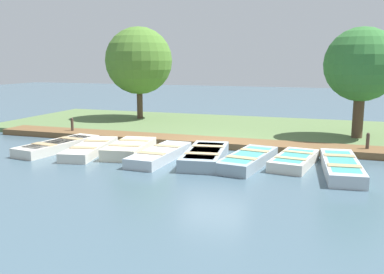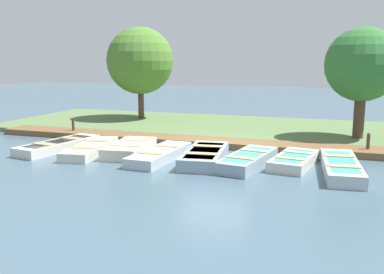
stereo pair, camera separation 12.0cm
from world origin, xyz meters
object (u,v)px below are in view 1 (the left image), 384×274
object	(u,v)px
rowboat_0	(58,145)
rowboat_7	(341,166)
rowboat_2	(130,148)
mooring_post_near	(72,127)
rowboat_5	(248,159)
rowboat_6	(294,160)
mooring_post_far	(368,144)
rowboat_4	(205,156)
park_tree_left	(362,65)
rowboat_1	(90,148)
park_tree_far_left	(139,61)
rowboat_3	(160,154)

from	to	relation	value
rowboat_0	rowboat_7	bearing A→B (deg)	98.62
rowboat_2	rowboat_7	distance (m)	7.19
rowboat_7	mooring_post_near	bearing A→B (deg)	-109.74
rowboat_0	rowboat_5	distance (m)	7.22
rowboat_6	mooring_post_far	size ratio (longest dim) A/B	3.30
rowboat_2	rowboat_0	bearing A→B (deg)	-93.19
mooring_post_near	mooring_post_far	xyz separation A→B (m)	(0.00, 12.17, 0.00)
rowboat_4	park_tree_left	size ratio (longest dim) A/B	0.73
rowboat_1	park_tree_left	distance (m)	11.05
rowboat_5	mooring_post_near	bearing A→B (deg)	-99.80
mooring_post_near	rowboat_1	bearing A→B (deg)	43.54
rowboat_7	park_tree_far_left	distance (m)	13.34
rowboat_3	rowboat_7	size ratio (longest dim) A/B	0.92
rowboat_1	park_tree_left	xyz separation A→B (m)	(-5.33, 9.22, 2.96)
rowboat_6	mooring_post_near	bearing A→B (deg)	-95.16
rowboat_1	rowboat_3	bearing A→B (deg)	76.52
rowboat_4	park_tree_far_left	xyz separation A→B (m)	(-7.75, -6.12, 3.08)
rowboat_0	park_tree_left	xyz separation A→B (m)	(-5.27, 10.64, 2.96)
rowboat_0	mooring_post_far	distance (m)	11.26
rowboat_2	mooring_post_far	world-z (taller)	mooring_post_far
park_tree_far_left	park_tree_left	distance (m)	11.27
rowboat_5	park_tree_far_left	xyz separation A→B (m)	(-7.78, -7.56, 3.10)
rowboat_5	park_tree_far_left	bearing A→B (deg)	-127.37
rowboat_2	rowboat_3	size ratio (longest dim) A/B	0.85
rowboat_7	park_tree_left	distance (m)	6.08
rowboat_3	mooring_post_far	world-z (taller)	mooring_post_far
rowboat_3	rowboat_2	bearing A→B (deg)	-105.32
rowboat_0	rowboat_7	xyz separation A→B (m)	(0.02, 10.04, 0.02)
mooring_post_far	rowboat_3	bearing A→B (deg)	-66.31
rowboat_2	rowboat_3	xyz separation A→B (m)	(0.42, 1.36, -0.04)
mooring_post_near	rowboat_4	bearing A→B (deg)	68.52
rowboat_1	mooring_post_near	distance (m)	3.90
park_tree_left	park_tree_far_left	bearing A→B (deg)	-102.72
rowboat_0	rowboat_4	xyz separation A→B (m)	(0.00, 5.77, 0.03)
rowboat_2	rowboat_5	bearing A→B (deg)	78.23
rowboat_7	rowboat_0	bearing A→B (deg)	-96.03
rowboat_6	park_tree_left	distance (m)	6.01
rowboat_4	park_tree_left	world-z (taller)	park_tree_left
mooring_post_far	park_tree_far_left	xyz separation A→B (m)	(-4.99, -11.26, 2.88)
rowboat_4	rowboat_6	distance (m)	2.89
rowboat_2	mooring_post_near	bearing A→B (deg)	-129.53
rowboat_2	park_tree_far_left	bearing A→B (deg)	-164.97
rowboat_1	mooring_post_near	xyz separation A→B (m)	(-2.82, -2.68, 0.25)
rowboat_0	mooring_post_near	size ratio (longest dim) A/B	4.38
rowboat_7	park_tree_far_left	bearing A→B (deg)	-132.69
rowboat_6	rowboat_7	size ratio (longest dim) A/B	0.75
rowboat_5	park_tree_far_left	size ratio (longest dim) A/B	0.64
mooring_post_far	rowboat_5	bearing A→B (deg)	-52.93
rowboat_3	mooring_post_far	size ratio (longest dim) A/B	4.07
park_tree_far_left	rowboat_1	bearing A→B (deg)	12.78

